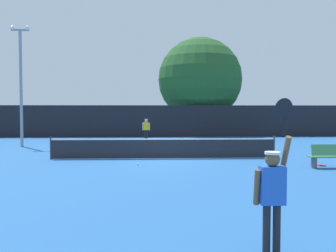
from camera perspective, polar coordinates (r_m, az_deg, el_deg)
name	(u,v)px	position (r m, az deg, el deg)	size (l,w,h in m)	color
ground_plane	(164,159)	(16.52, -0.68, -5.38)	(120.00, 120.00, 0.00)	#235693
tennis_net	(164,148)	(16.46, -0.68, -3.61)	(10.65, 0.08, 1.07)	#232328
perimeter_fence	(159,121)	(30.44, -1.48, 0.81)	(39.87, 0.12, 2.77)	black
player_serving	(273,187)	(5.72, 16.77, -9.51)	(0.67, 0.39, 2.46)	blue
player_receiving	(146,128)	(26.29, -3.60, -0.25)	(0.57, 0.24, 1.66)	yellow
tennis_ball	(138,164)	(14.67, -4.97, -6.25)	(0.07, 0.07, 0.07)	#CCE033
spare_racket	(319,165)	(15.85, 23.58, -5.84)	(0.28, 0.52, 0.04)	black
courtside_bench	(332,156)	(15.21, 25.32, -4.47)	(1.80, 0.44, 0.95)	#478C4C
light_pole	(21,78)	(23.93, -22.99, 7.30)	(1.18, 0.28, 7.60)	gray
large_tree	(200,80)	(34.57, 5.26, 7.60)	(8.17, 8.17, 9.46)	brown
parked_car_near	(80,125)	(37.10, -14.16, 0.09)	(2.02, 4.25, 1.69)	#B7B7BC
parked_car_mid	(176,125)	(38.10, 1.24, 0.22)	(2.21, 4.33, 1.69)	#B7B7BC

